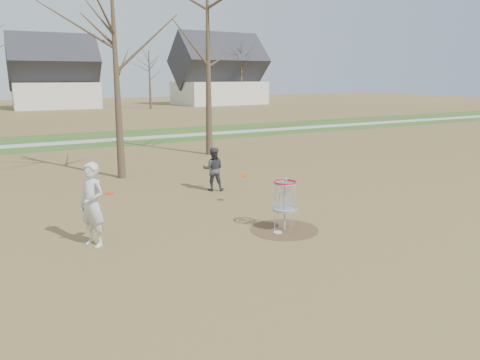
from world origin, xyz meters
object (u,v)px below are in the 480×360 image
(player_standing, at_px, (92,205))
(disc_grounded, at_px, (278,232))
(player_throwing, at_px, (213,169))
(disc_golf_basket, at_px, (285,196))

(player_standing, bearing_deg, disc_grounded, 43.26)
(player_standing, height_order, player_throwing, player_standing)
(player_throwing, relative_size, disc_grounded, 6.96)
(player_standing, distance_m, disc_golf_basket, 4.77)
(disc_grounded, relative_size, disc_golf_basket, 0.16)
(player_throwing, distance_m, disc_grounded, 5.06)
(player_throwing, relative_size, disc_golf_basket, 1.13)
(player_throwing, xyz_separation_m, disc_golf_basket, (-0.27, -4.82, 0.15))
(player_standing, xyz_separation_m, player_throwing, (4.88, 3.60, -0.24))
(player_standing, relative_size, player_throwing, 1.31)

